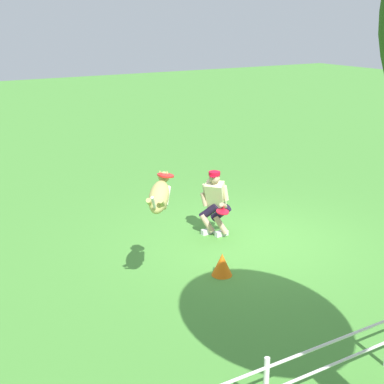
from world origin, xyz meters
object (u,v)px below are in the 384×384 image
(person, at_px, (215,201))
(frisbee_flying, at_px, (166,175))
(dog, at_px, (159,195))
(training_cone, at_px, (222,264))
(frisbee_held, at_px, (223,212))

(person, bearing_deg, frisbee_flying, -1.99)
(person, xyz_separation_m, dog, (2.01, 1.57, 0.89))
(person, bearing_deg, training_cone, 21.04)
(dog, bearing_deg, person, -13.63)
(frisbee_flying, relative_size, training_cone, 0.67)
(dog, height_order, training_cone, dog)
(person, xyz_separation_m, frisbee_held, (0.08, 0.38, -0.09))
(training_cone, bearing_deg, person, -119.22)
(dog, relative_size, training_cone, 2.28)
(person, bearing_deg, dog, -1.64)
(training_cone, bearing_deg, frisbee_flying, -8.23)
(person, height_order, frisbee_flying, frisbee_flying)
(dog, xyz_separation_m, frisbee_flying, (-0.20, -0.17, 0.23))
(frisbee_held, bearing_deg, frisbee_flying, 30.61)
(frisbee_held, xyz_separation_m, training_cone, (0.78, 1.16, -0.42))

